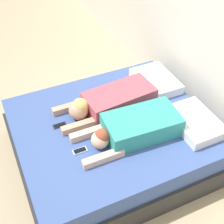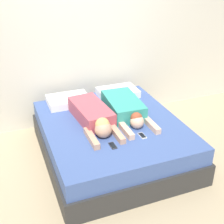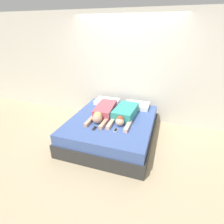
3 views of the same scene
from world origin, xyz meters
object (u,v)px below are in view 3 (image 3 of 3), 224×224
object	(u,v)px
person_right	(125,113)
cell_phone_right	(116,130)
pillow_head_left	(107,102)
cell_phone_left	(94,128)
person_left	(104,111)
bed	(112,129)
pillow_head_right	(137,105)

from	to	relation	value
person_right	cell_phone_right	size ratio (longest dim) A/B	7.78
pillow_head_left	person_right	bearing A→B (deg)	-44.41
cell_phone_right	cell_phone_left	bearing A→B (deg)	-170.09
pillow_head_left	cell_phone_right	distance (m)	1.29
person_left	pillow_head_left	bearing A→B (deg)	103.75
bed	pillow_head_left	world-z (taller)	pillow_head_left
bed	person_left	xyz separation A→B (m)	(-0.21, 0.07, 0.35)
pillow_head_right	cell_phone_right	bearing A→B (deg)	-98.02
person_right	cell_phone_left	bearing A→B (deg)	-123.93
person_left	cell_phone_right	size ratio (longest dim) A/B	8.05
pillow_head_left	cell_phone_left	xyz separation A→B (m)	(0.19, -1.22, -0.05)
cell_phone_left	cell_phone_right	distance (m)	0.40
bed	pillow_head_right	size ratio (longest dim) A/B	3.46
cell_phone_left	person_right	bearing A→B (deg)	56.07
person_left	cell_phone_left	xyz separation A→B (m)	(0.03, -0.56, -0.09)
person_left	person_right	distance (m)	0.45
pillow_head_right	cell_phone_right	world-z (taller)	pillow_head_right
person_right	person_left	bearing A→B (deg)	-172.66
bed	cell_phone_left	size ratio (longest dim) A/B	14.78
bed	person_right	world-z (taller)	person_right
cell_phone_right	pillow_head_left	bearing A→B (deg)	117.09
pillow_head_left	cell_phone_right	size ratio (longest dim) A/B	4.26
pillow_head_right	person_right	bearing A→B (deg)	-103.18
pillow_head_right	pillow_head_left	bearing A→B (deg)	180.00
person_left	person_right	bearing A→B (deg)	7.34
pillow_head_right	cell_phone_left	distance (m)	1.34
bed	person_right	size ratio (longest dim) A/B	1.90
bed	cell_phone_left	world-z (taller)	cell_phone_left
bed	cell_phone_right	size ratio (longest dim) A/B	14.78
bed	pillow_head_right	distance (m)	0.87
pillow_head_left	person_right	world-z (taller)	person_right
person_right	cell_phone_right	world-z (taller)	person_right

